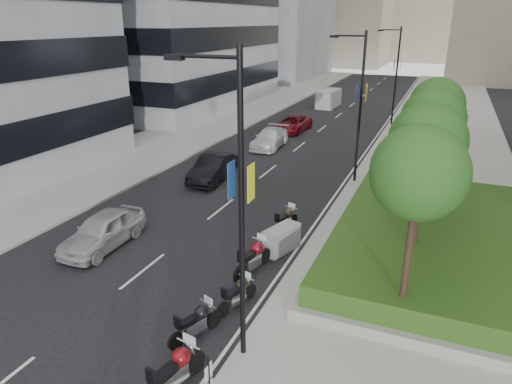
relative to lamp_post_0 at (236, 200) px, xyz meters
The scene contains 25 objects.
ground 6.62m from the lamp_post_0, 166.43° to the right, with size 160.00×160.00×0.00m, color black.
sidewalk_right 29.82m from the lamp_post_0, 80.49° to the left, with size 10.00×100.00×0.15m, color #9E9B93.
sidewalk_left 33.56m from the lamp_post_0, 119.10° to the left, with size 8.00×100.00×0.15m, color #9E9B93.
lane_edge 29.44m from the lamp_post_0, 90.88° to the left, with size 0.12×100.00×0.01m, color silver.
lane_centre 29.97m from the lamp_post_0, 101.01° to the left, with size 0.12×100.00×0.01m, color silver.
planter 11.73m from the lamp_post_0, 56.95° to the left, with size 10.00×14.00×0.40m, color gray.
hedge 11.50m from the lamp_post_0, 56.95° to the left, with size 9.40×13.40×0.80m, color #1F4313.
tree_0 5.30m from the lamp_post_0, 34.56° to the left, with size 2.80×2.80×6.30m.
tree_1 8.25m from the lamp_post_0, 58.11° to the left, with size 2.80×2.80×6.30m.
tree_2 11.84m from the lamp_post_0, 68.40° to the left, with size 2.80×2.80×6.30m.
tree_3 15.62m from the lamp_post_0, 73.81° to the left, with size 2.80×2.80×6.30m.
lamp_post_0 is the anchor object (origin of this frame).
lamp_post_1 17.00m from the lamp_post_0, 90.00° to the left, with size 2.34×0.45×9.00m.
lamp_post_2 35.00m from the lamp_post_0, 90.00° to the left, with size 2.34×0.45×9.00m.
motorcycle_1 4.93m from the lamp_post_0, 116.54° to the right, with size 0.83×2.41×1.21m.
motorcycle_2 4.78m from the lamp_post_0, behind, with size 0.96×2.01×1.05m.
motorcycle_3 5.17m from the lamp_post_0, 115.18° to the left, with size 0.80×1.96×1.00m.
motorcycle_4 6.58m from the lamp_post_0, 107.66° to the left, with size 0.83×2.43×1.22m.
motorcycle_5 8.18m from the lamp_post_0, 98.79° to the left, with size 1.30×2.02×1.14m.
motorcycle_6 10.01m from the lamp_post_0, 100.07° to the left, with size 0.78×2.09×1.06m.
car_a 10.41m from the lamp_post_0, 154.08° to the left, with size 1.84×4.57×1.56m, color #AFAFB1.
car_b 16.87m from the lamp_post_0, 120.27° to the left, with size 1.69×4.84×1.59m, color black.
car_c 24.62m from the lamp_post_0, 108.75° to the left, with size 2.04×5.01×1.45m, color silver.
car_d 30.31m from the lamp_post_0, 105.19° to the left, with size 2.33×5.05×1.40m, color maroon.
delivery_van 43.19m from the lamp_post_0, 100.62° to the left, with size 1.99×4.72×1.95m.
Camera 1 is at (8.95, -9.17, 9.53)m, focal length 32.00 mm.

